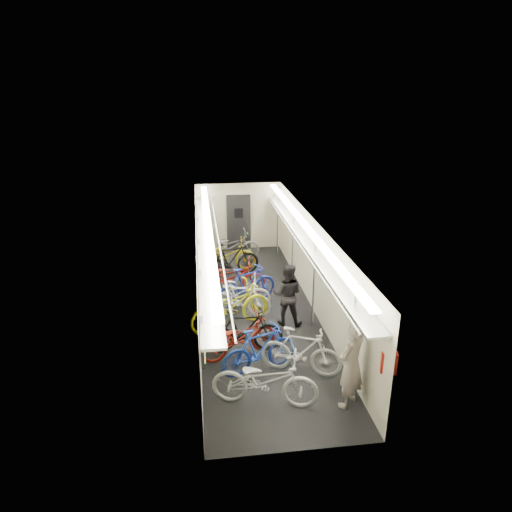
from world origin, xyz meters
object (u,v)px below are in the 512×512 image
object	(u,v)px
passenger_near	(351,364)
passenger_mid	(287,294)
bicycle_1	(260,349)
backpack	(389,363)
bicycle_0	(265,380)

from	to	relation	value
passenger_near	passenger_mid	world-z (taller)	passenger_near
passenger_mid	bicycle_1	bearing A→B (deg)	80.85
bicycle_1	backpack	bearing A→B (deg)	-153.24
bicycle_0	passenger_mid	size ratio (longest dim) A/B	1.24
bicycle_1	backpack	world-z (taller)	backpack
bicycle_0	passenger_near	size ratio (longest dim) A/B	1.13
bicycle_0	bicycle_1	xyz separation A→B (m)	(0.05, 1.06, -0.01)
bicycle_0	passenger_near	bearing A→B (deg)	-83.02
passenger_near	bicycle_0	bearing A→B (deg)	-47.54
bicycle_1	backpack	size ratio (longest dim) A/B	4.50
passenger_mid	bicycle_0	bearing A→B (deg)	88.56
bicycle_0	bicycle_1	size ratio (longest dim) A/B	1.16
bicycle_1	bicycle_0	bearing A→B (deg)	158.80
backpack	passenger_mid	bearing A→B (deg)	121.66
bicycle_1	passenger_mid	xyz separation A→B (m)	(0.94, 1.93, 0.28)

